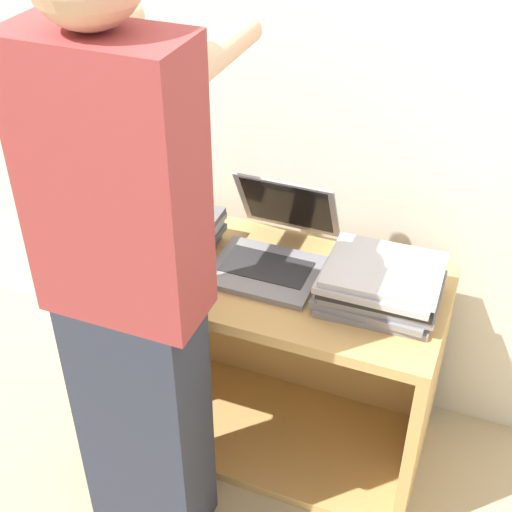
# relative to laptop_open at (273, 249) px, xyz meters

# --- Properties ---
(ground_plane) EXTENTS (12.00, 12.00, 0.00)m
(ground_plane) POSITION_rel_laptop_open_xyz_m (0.00, -0.33, -0.76)
(ground_plane) COLOR tan
(wall_back) EXTENTS (8.00, 0.05, 2.40)m
(wall_back) POSITION_rel_laptop_open_xyz_m (0.00, 0.30, 0.44)
(wall_back) COLOR silver
(wall_back) RESTS_ON ground_plane
(cart) EXTENTS (1.11, 0.52, 0.71)m
(cart) POSITION_rel_laptop_open_xyz_m (0.00, 0.00, -0.41)
(cart) COLOR tan
(cart) RESTS_ON ground_plane
(laptop_open) EXTENTS (0.32, 0.39, 0.25)m
(laptop_open) POSITION_rel_laptop_open_xyz_m (0.00, 0.00, 0.00)
(laptop_open) COLOR gray
(laptop_open) RESTS_ON cart
(laptop_stack_left) EXTENTS (0.35, 0.28, 0.12)m
(laptop_stack_left) POSITION_rel_laptop_open_xyz_m (-0.35, -0.06, 0.01)
(laptop_stack_left) COLOR slate
(laptop_stack_left) RESTS_ON cart
(laptop_stack_right) EXTENTS (0.35, 0.28, 0.12)m
(laptop_stack_right) POSITION_rel_laptop_open_xyz_m (0.35, -0.06, 0.01)
(laptop_stack_right) COLOR gray
(laptop_stack_right) RESTS_ON cart
(person) EXTENTS (0.40, 0.54, 1.81)m
(person) POSITION_rel_laptop_open_xyz_m (-0.20, -0.51, 0.16)
(person) COLOR #2D3342
(person) RESTS_ON ground_plane
(inventory_tag) EXTENTS (0.06, 0.02, 0.01)m
(inventory_tag) POSITION_rel_laptop_open_xyz_m (-0.35, -0.13, 0.07)
(inventory_tag) COLOR red
(inventory_tag) RESTS_ON laptop_stack_left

